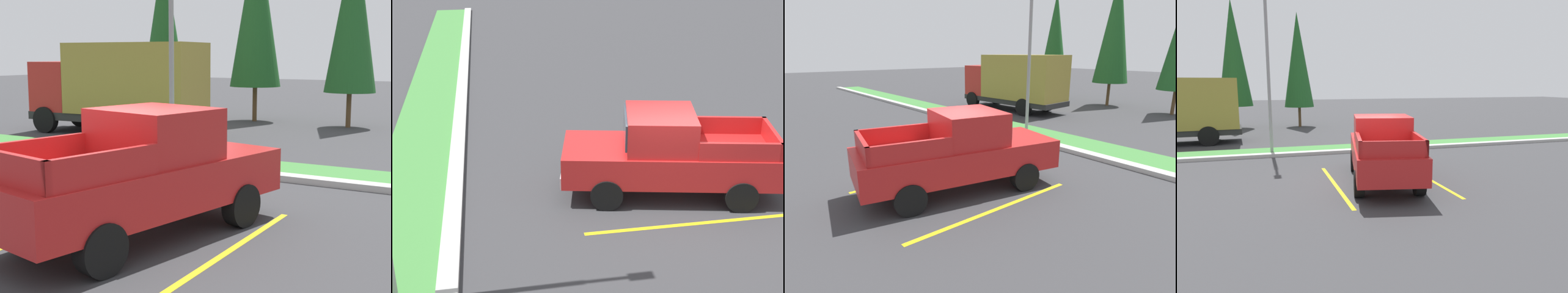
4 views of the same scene
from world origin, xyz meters
TOP-DOWN VIEW (x-y plane):
  - ground_plane at (0.00, 0.00)m, footprint 120.00×120.00m
  - parking_line_near at (-1.03, -0.22)m, footprint 0.12×4.80m
  - parking_line_far at (2.07, -0.22)m, footprint 0.12×4.80m
  - curb_strip at (0.00, 5.00)m, footprint 56.00×0.40m
  - grass_median at (0.00, 6.10)m, footprint 56.00×1.80m
  - pickup_truck_main at (0.53, -0.17)m, footprint 2.93×5.50m
  - cargo_truck_distant at (-7.46, 9.79)m, footprint 6.94×2.88m
  - street_light at (-2.75, 5.75)m, footprint 0.24×1.49m
  - cypress_tree_leftmost at (-9.52, 15.98)m, footprint 2.06×2.06m
  - cypress_tree_left_inner at (-4.76, 16.10)m, footprint 2.26×2.26m

SIDE VIEW (x-z plane):
  - ground_plane at x=0.00m, z-range 0.00..0.00m
  - parking_line_near at x=-1.03m, z-range 0.00..0.01m
  - parking_line_far at x=2.07m, z-range 0.00..0.01m
  - grass_median at x=0.00m, z-range 0.00..0.06m
  - curb_strip at x=0.00m, z-range 0.00..0.15m
  - pickup_truck_main at x=0.53m, z-range -0.01..2.09m
  - cargo_truck_distant at x=-7.46m, z-range 0.15..3.55m
  - street_light at x=-2.75m, z-range 0.55..7.61m
  - cypress_tree_leftmost at x=-9.52m, z-range 0.70..8.61m
  - cypress_tree_left_inner at x=-4.76m, z-range 0.77..9.46m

